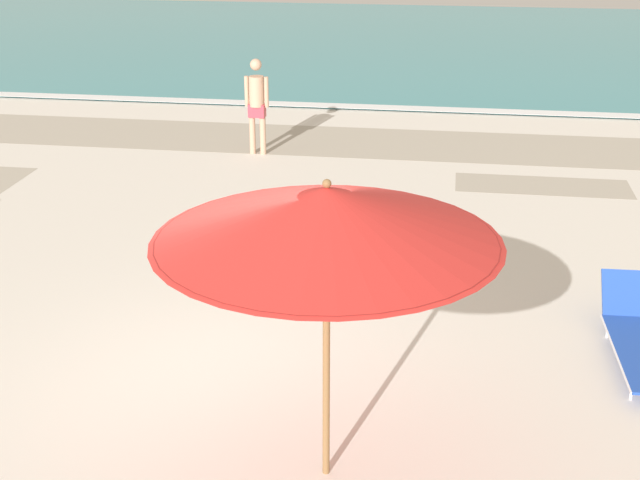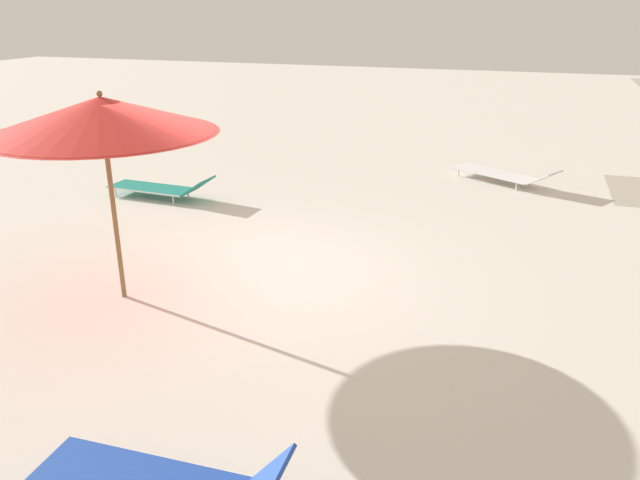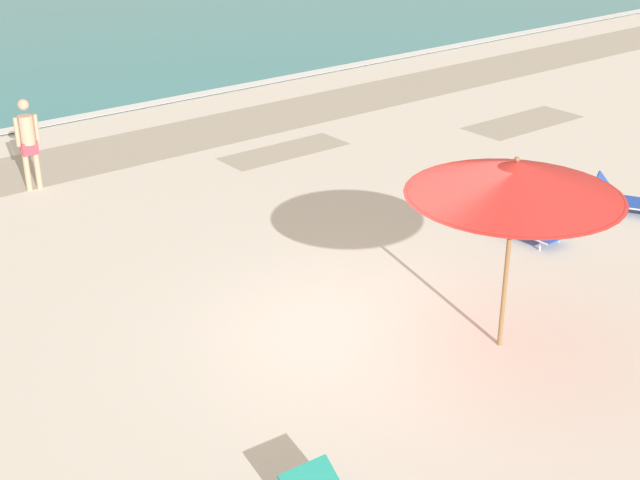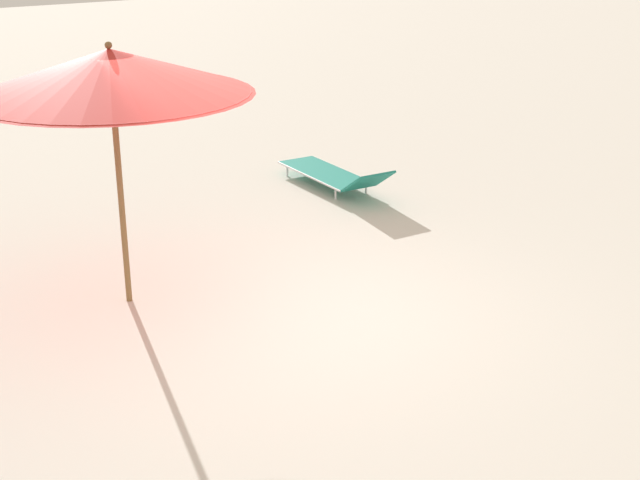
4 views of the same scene
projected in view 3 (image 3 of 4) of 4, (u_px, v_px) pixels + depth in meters
ground_plane at (382, 341)px, 12.09m from camera, size 60.00×60.00×0.16m
beach_umbrella at (515, 179)px, 10.87m from camera, size 2.72×2.72×2.64m
sun_lounger_near_water_right at (509, 218)px, 15.21m from camera, size 0.68×2.04×0.60m
beachgoer_wading_adult at (28, 139)px, 16.66m from camera, size 0.45×0.27×1.76m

